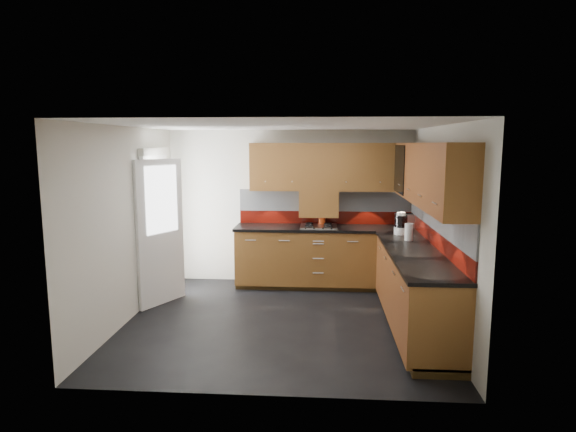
# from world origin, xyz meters

# --- Properties ---
(room) EXTENTS (4.00, 3.80, 2.64)m
(room) POSITION_xyz_m (0.00, 0.00, 1.50)
(room) COLOR black
(base_cabinets) EXTENTS (2.70, 3.20, 0.95)m
(base_cabinets) POSITION_xyz_m (1.07, 0.72, 0.44)
(base_cabinets) COLOR #5A3914
(base_cabinets) RESTS_ON room
(countertop) EXTENTS (2.72, 3.22, 0.04)m
(countertop) POSITION_xyz_m (1.05, 0.70, 0.92)
(countertop) COLOR black
(countertop) RESTS_ON base_cabinets
(backsplash) EXTENTS (2.70, 3.20, 0.54)m
(backsplash) POSITION_xyz_m (1.28, 0.93, 1.21)
(backsplash) COLOR maroon
(backsplash) RESTS_ON countertop
(upper_cabinets) EXTENTS (2.50, 3.20, 0.72)m
(upper_cabinets) POSITION_xyz_m (1.23, 0.78, 1.84)
(upper_cabinets) COLOR #5A3914
(upper_cabinets) RESTS_ON room
(extractor_hood) EXTENTS (0.60, 0.33, 0.40)m
(extractor_hood) POSITION_xyz_m (0.45, 1.64, 1.28)
(extractor_hood) COLOR #5A3914
(extractor_hood) RESTS_ON room
(glass_cabinet) EXTENTS (0.32, 0.80, 0.66)m
(glass_cabinet) POSITION_xyz_m (1.71, 1.07, 1.87)
(glass_cabinet) COLOR black
(glass_cabinet) RESTS_ON room
(back_door) EXTENTS (0.42, 1.19, 2.04)m
(back_door) POSITION_xyz_m (-1.78, 0.75, 1.03)
(back_door) COLOR white
(back_door) RESTS_ON room
(gas_hob) EXTENTS (0.55, 0.49, 0.04)m
(gas_hob) POSITION_xyz_m (0.45, 1.47, 0.95)
(gas_hob) COLOR silver
(gas_hob) RESTS_ON countertop
(utensil_pot) EXTENTS (0.11, 0.11, 0.38)m
(utensil_pot) POSITION_xyz_m (0.50, 1.69, 1.03)
(utensil_pot) COLOR #DB4414
(utensil_pot) RESTS_ON countertop
(toaster) EXTENTS (0.30, 0.19, 0.21)m
(toaster) POSITION_xyz_m (1.75, 1.55, 1.04)
(toaster) COLOR silver
(toaster) RESTS_ON countertop
(food_processor) EXTENTS (0.19, 0.19, 0.31)m
(food_processor) POSITION_xyz_m (1.59, 0.97, 1.08)
(food_processor) COLOR white
(food_processor) RESTS_ON countertop
(paper_towel) EXTENTS (0.13, 0.13, 0.22)m
(paper_towel) POSITION_xyz_m (1.63, 0.54, 1.05)
(paper_towel) COLOR white
(paper_towel) RESTS_ON countertop
(orange_cloth) EXTENTS (0.16, 0.14, 0.02)m
(orange_cloth) POSITION_xyz_m (1.64, 1.08, 0.95)
(orange_cloth) COLOR #F4491B
(orange_cloth) RESTS_ON countertop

